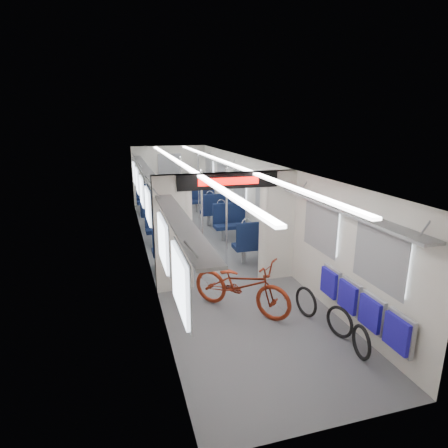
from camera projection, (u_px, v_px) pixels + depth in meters
name	position (u px, v px, depth m)	size (l,w,h in m)	color
carriage	(206.00, 196.00, 9.02)	(12.00, 12.02, 2.31)	#515456
bicycle	(241.00, 285.00, 6.54)	(0.66, 1.89, 0.99)	maroon
flip_bench	(360.00, 304.00, 5.67)	(0.12, 2.12, 0.53)	gray
bike_hoop_a	(361.00, 344.00, 5.29)	(0.50, 0.50, 0.05)	black
bike_hoop_b	(339.00, 323.00, 5.81)	(0.51, 0.51, 0.05)	black
bike_hoop_c	(306.00, 303.00, 6.42)	(0.53, 0.53, 0.05)	black
seat_bay_near_left	(168.00, 233.00, 9.28)	(0.94, 2.20, 1.14)	#0C1635
seat_bay_near_right	(241.00, 229.00, 9.63)	(0.94, 2.22, 1.14)	#0C1635
seat_bay_far_left	(153.00, 203.00, 12.67)	(0.95, 2.28, 1.16)	#0C1635
seat_bay_far_right	(209.00, 202.00, 12.83)	(0.95, 2.25, 1.15)	#0C1635
stanchion_near_left	(202.00, 223.00, 7.96)	(0.05, 0.05, 2.30)	silver
stanchion_near_right	(227.00, 219.00, 8.33)	(0.05, 0.05, 2.30)	silver
stanchion_far_left	(182.00, 197.00, 10.70)	(0.04, 0.04, 2.30)	silver
stanchion_far_right	(199.00, 193.00, 11.31)	(0.04, 0.04, 2.30)	silver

